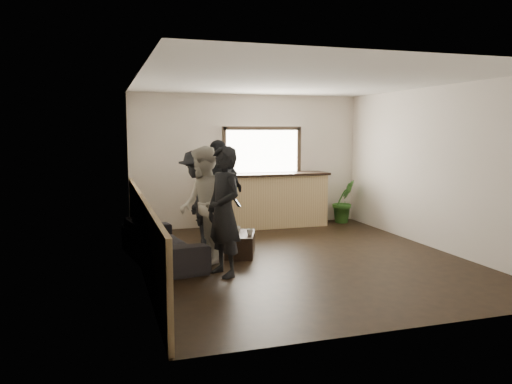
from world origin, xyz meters
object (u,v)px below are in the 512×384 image
object	(u,v)px
sofa	(162,242)
potted_plant	(344,201)
coffee_table	(240,244)
person_b	(204,205)
cup_a	(237,229)
bar_counter	(266,197)
person_a	(224,212)
person_c	(199,201)
cup_b	(250,232)
person_d	(220,192)

from	to	relation	value
sofa	potted_plant	size ratio (longest dim) A/B	2.21
coffee_table	person_b	world-z (taller)	person_b
potted_plant	cup_a	bearing A→B (deg)	-146.62
bar_counter	sofa	xyz separation A→B (m)	(-2.44, -2.23, -0.33)
bar_counter	person_a	bearing A→B (deg)	-117.58
cup_a	person_a	bearing A→B (deg)	-112.98
bar_counter	coffee_table	bearing A→B (deg)	-118.07
cup_a	person_c	world-z (taller)	person_c
bar_counter	coffee_table	size ratio (longest dim) A/B	3.35
person_b	sofa	bearing A→B (deg)	-116.42
coffee_table	cup_a	xyz separation A→B (m)	(-0.01, 0.16, 0.22)
coffee_table	person_a	world-z (taller)	person_a
sofa	coffee_table	bearing A→B (deg)	-97.07
cup_b	person_c	bearing A→B (deg)	141.38
cup_b	potted_plant	distance (m)	3.70
cup_b	person_a	xyz separation A→B (m)	(-0.64, -0.88, 0.51)
cup_a	person_d	size ratio (longest dim) A/B	0.06
sofa	cup_a	size ratio (longest dim) A/B	18.49
person_b	person_c	xyz separation A→B (m)	(0.06, 0.73, -0.04)
cup_b	person_c	size ratio (longest dim) A/B	0.06
bar_counter	sofa	size ratio (longest dim) A/B	1.28
bar_counter	coffee_table	distance (m)	2.51
cup_a	person_b	size ratio (longest dim) A/B	0.06
cup_a	cup_b	world-z (taller)	cup_b
bar_counter	person_b	xyz separation A→B (m)	(-1.84, -2.52, 0.27)
bar_counter	cup_b	world-z (taller)	bar_counter
cup_a	cup_b	size ratio (longest dim) A/B	1.06
person_c	person_a	bearing A→B (deg)	8.66
sofa	coffee_table	size ratio (longest dim) A/B	2.62
coffee_table	cup_b	bearing A→B (deg)	-59.64
person_a	person_c	size ratio (longest dim) A/B	1.05
potted_plant	person_a	xyz separation A→B (m)	(-3.52, -3.20, 0.44)
bar_counter	person_d	xyz separation A→B (m)	(-1.29, -1.25, 0.30)
cup_b	person_c	distance (m)	1.03
bar_counter	cup_b	size ratio (longest dim) A/B	25.10
potted_plant	sofa	bearing A→B (deg)	-152.92
cup_b	person_b	xyz separation A→B (m)	(-0.78, -0.15, 0.50)
bar_counter	person_a	distance (m)	3.67
coffee_table	person_c	size ratio (longest dim) A/B	0.46
sofa	person_c	distance (m)	0.98
cup_a	person_b	bearing A→B (deg)	-143.23
person_c	person_d	world-z (taller)	person_d
potted_plant	person_a	size ratio (longest dim) A/B	0.52
person_d	sofa	bearing A→B (deg)	7.18
sofa	person_b	distance (m)	0.90
coffee_table	person_d	size ratio (longest dim) A/B	0.43
bar_counter	cup_b	distance (m)	2.60
coffee_table	cup_b	xyz separation A→B (m)	(0.11, -0.18, 0.23)
sofa	person_c	world-z (taller)	person_c
bar_counter	cup_a	bearing A→B (deg)	-120.18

